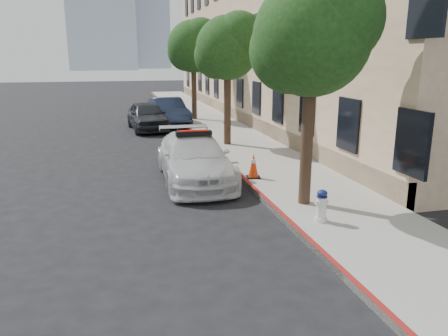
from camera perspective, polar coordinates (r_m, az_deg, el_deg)
ground at (r=12.59m, az=-5.62°, el=-3.32°), size 120.00×120.00×0.00m
sidewalk at (r=22.81m, az=-0.35°, el=4.97°), size 3.20×50.00×0.15m
curb_strip at (r=22.50m, az=-4.18°, el=4.80°), size 0.12×50.00×0.15m
building at (r=29.01m, az=8.47°, el=16.60°), size 8.00×36.00×10.00m
tree_near at (r=10.89m, az=11.59°, el=16.52°), size 2.92×2.82×5.62m
tree_mid at (r=18.45m, az=0.56°, el=15.48°), size 2.77×2.64×5.43m
tree_far at (r=26.27m, az=-3.96°, el=15.62°), size 3.10×3.00×5.81m
police_car at (r=13.65m, az=-3.92°, el=1.31°), size 2.12×5.05×1.61m
parked_car_mid at (r=23.61m, az=-10.00°, el=6.73°), size 2.17×4.55×1.50m
parked_car_far at (r=25.23m, az=-7.33°, el=7.34°), size 2.16×4.77×1.52m
fire_hydrant at (r=10.19m, az=12.62°, el=-4.85°), size 0.31×0.29×0.75m
traffic_cone at (r=13.51m, az=3.87°, el=0.32°), size 0.47×0.47×0.78m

